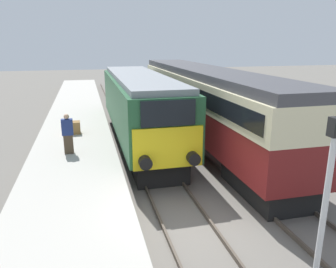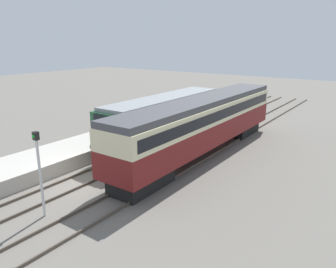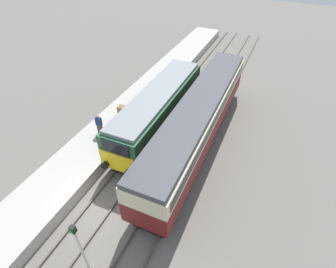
# 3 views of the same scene
# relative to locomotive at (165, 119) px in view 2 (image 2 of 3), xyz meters

# --- Properties ---
(ground_plane) EXTENTS (120.00, 120.00, 0.00)m
(ground_plane) POSITION_rel_locomotive_xyz_m (0.00, -8.43, -2.04)
(ground_plane) COLOR slate
(platform_left) EXTENTS (3.50, 50.00, 0.87)m
(platform_left) POSITION_rel_locomotive_xyz_m (-3.30, -0.43, -1.61)
(platform_left) COLOR #B7B2A8
(platform_left) RESTS_ON ground_plane
(rails_near_track) EXTENTS (1.51, 60.00, 0.14)m
(rails_near_track) POSITION_rel_locomotive_xyz_m (0.00, -3.43, -1.97)
(rails_near_track) COLOR #4C4238
(rails_near_track) RESTS_ON ground_plane
(rails_far_track) EXTENTS (1.50, 60.00, 0.14)m
(rails_far_track) POSITION_rel_locomotive_xyz_m (3.40, -3.43, -1.97)
(rails_far_track) COLOR #4C4238
(rails_far_track) RESTS_ON ground_plane
(locomotive) EXTENTS (2.70, 12.51, 3.69)m
(locomotive) POSITION_rel_locomotive_xyz_m (0.00, 0.00, 0.00)
(locomotive) COLOR black
(locomotive) RESTS_ON ground_plane
(passenger_carriage) EXTENTS (2.75, 17.51, 3.96)m
(passenger_carriage) POSITION_rel_locomotive_xyz_m (3.40, -0.29, 0.36)
(passenger_carriage) COLOR black
(passenger_carriage) RESTS_ON ground_plane
(person_on_platform) EXTENTS (0.44, 0.26, 1.64)m
(person_on_platform) POSITION_rel_locomotive_xyz_m (-3.45, -3.15, -0.36)
(person_on_platform) COLOR #473828
(person_on_platform) RESTS_ON platform_left
(signal_post) EXTENTS (0.24, 0.28, 3.96)m
(signal_post) POSITION_rel_locomotive_xyz_m (1.70, -11.67, 0.31)
(signal_post) COLOR silver
(signal_post) RESTS_ON ground_plane
(luggage_crate) EXTENTS (0.70, 0.56, 0.60)m
(luggage_crate) POSITION_rel_locomotive_xyz_m (-3.37, -0.07, -0.87)
(luggage_crate) COLOR olive
(luggage_crate) RESTS_ON platform_left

